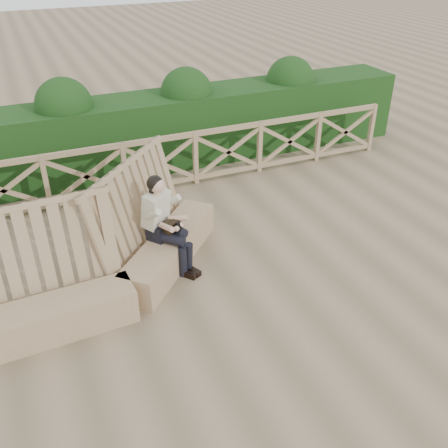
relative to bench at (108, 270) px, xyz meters
name	(u,v)px	position (x,y,z in m)	size (l,w,h in m)	color
ground	(236,290)	(1.66, -0.65, -0.41)	(60.00, 60.00, 0.00)	brown
bench	(108,270)	(0.00, 0.00, 0.00)	(4.13, 2.39, 1.62)	olive
woman	(164,220)	(0.95, 0.35, 0.39)	(0.74, 0.91, 1.50)	black
guardrail	(161,164)	(1.66, 2.85, 0.14)	(10.10, 0.09, 1.10)	#917954
hedge	(143,133)	(1.66, 4.05, 0.34)	(12.00, 1.20, 1.50)	black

